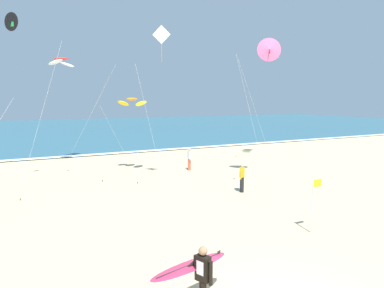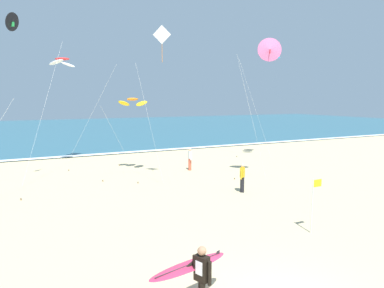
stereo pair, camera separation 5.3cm
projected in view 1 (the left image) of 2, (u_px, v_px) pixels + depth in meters
The scene contains 12 objects.
ocean_water at pixel (60, 129), 56.98m from camera, with size 160.00×60.00×0.08m, color #2D6075.
shoreline_foam at pixel (92, 155), 30.57m from camera, with size 160.00×0.90×0.01m, color white.
surfer_lead at pixel (197, 271), 7.88m from camera, with size 2.54×1.39×1.71m.
kite_delta_rose_far at pixel (269, 50), 20.28m from camera, with size 2.43×1.48×8.71m.
kite_arc_scarlet_high at pixel (62, 62), 25.32m from camera, with size 4.70×3.65×8.13m.
kite_diamond_ivory_low at pixel (160, 42), 19.13m from camera, with size 1.79×1.18×9.16m.
kite_arc_amber_distant at pixel (132, 102), 22.86m from camera, with size 3.55×2.96×5.14m.
kite_delta_charcoal_outer at pixel (11, 23), 18.23m from camera, with size 3.41×4.22×9.67m.
kite_arc_emerald_extra at pixel (273, 54), 27.91m from camera, with size 3.38×3.13×9.06m.
bystander_white_top at pixel (189, 159), 24.10m from camera, with size 0.22×0.50×1.59m.
bystander_yellow_top at pixel (242, 178), 18.37m from camera, with size 0.42×0.34×1.59m.
lifeguard_flag at pixel (313, 200), 12.72m from camera, with size 0.45×0.05×2.10m.
Camera 1 is at (-5.28, -5.52, 5.01)m, focal length 31.71 mm.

